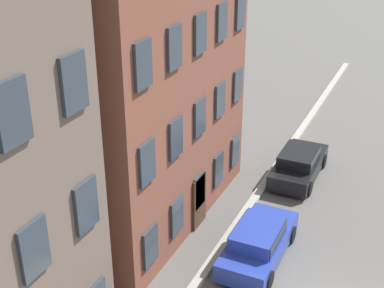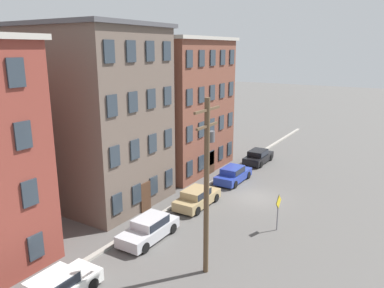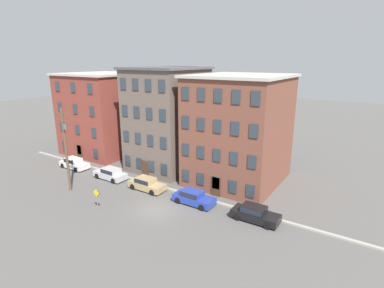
{
  "view_description": "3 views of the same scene",
  "coord_description": "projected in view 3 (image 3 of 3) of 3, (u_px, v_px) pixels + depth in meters",
  "views": [
    {
      "loc": [
        -13.04,
        -1.43,
        12.33
      ],
      "look_at": [
        -1.39,
        3.97,
        6.16
      ],
      "focal_mm": 50.0,
      "sensor_mm": 36.0,
      "label": 1
    },
    {
      "loc": [
        -26.91,
        -10.57,
        11.78
      ],
      "look_at": [
        -1.28,
        5.19,
        4.08
      ],
      "focal_mm": 35.0,
      "sensor_mm": 36.0,
      "label": 2
    },
    {
      "loc": [
        17.73,
        -20.7,
        14.38
      ],
      "look_at": [
        1.35,
        4.53,
        5.93
      ],
      "focal_mm": 28.0,
      "sensor_mm": 36.0,
      "label": 3
    }
  ],
  "objects": [
    {
      "name": "utility_pole",
      "position": [
        66.0,
        146.0,
        32.87
      ],
      "size": [
        2.4,
        0.44,
        9.48
      ],
      "color": "brown",
      "rests_on": "ground_plane"
    },
    {
      "name": "car_blue",
      "position": [
        193.0,
        197.0,
        30.92
      ],
      "size": [
        4.4,
        1.92,
        1.43
      ],
      "color": "#233899",
      "rests_on": "ground_plane"
    },
    {
      "name": "apartment_corner",
      "position": [
        105.0,
        113.0,
        47.7
      ],
      "size": [
        11.38,
        11.33,
        12.5
      ],
      "color": "brown",
      "rests_on": "ground_plane"
    },
    {
      "name": "ground_plane",
      "position": [
        156.0,
        209.0,
        29.9
      ],
      "size": [
        200.0,
        200.0,
        0.0
      ],
      "primitive_type": "plane",
      "color": "#565451"
    },
    {
      "name": "apartment_far",
      "position": [
        239.0,
        129.0,
        35.63
      ],
      "size": [
        10.41,
        11.6,
        12.82
      ],
      "color": "brown",
      "rests_on": "ground_plane"
    },
    {
      "name": "car_white",
      "position": [
        74.0,
        163.0,
        41.16
      ],
      "size": [
        4.4,
        1.92,
        1.43
      ],
      "color": "silver",
      "rests_on": "ground_plane"
    },
    {
      "name": "car_tan",
      "position": [
        147.0,
        184.0,
        34.28
      ],
      "size": [
        4.4,
        1.92,
        1.43
      ],
      "color": "tan",
      "rests_on": "ground_plane"
    },
    {
      "name": "caution_sign",
      "position": [
        97.0,
        196.0,
        29.01
      ],
      "size": [
        1.0,
        0.08,
        2.53
      ],
      "color": "slate",
      "rests_on": "ground_plane"
    },
    {
      "name": "car_black",
      "position": [
        255.0,
        213.0,
        27.64
      ],
      "size": [
        4.4,
        1.92,
        1.43
      ],
      "color": "black",
      "rests_on": "ground_plane"
    },
    {
      "name": "kerb_strip",
      "position": [
        182.0,
        193.0,
        33.52
      ],
      "size": [
        56.0,
        0.36,
        0.16
      ],
      "primitive_type": "cube",
      "color": "#9E998E",
      "rests_on": "ground_plane"
    },
    {
      "name": "apartment_midblock",
      "position": [
        168.0,
        119.0,
        40.26
      ],
      "size": [
        8.57,
        10.11,
        13.55
      ],
      "color": "#66564C",
      "rests_on": "ground_plane"
    },
    {
      "name": "car_silver",
      "position": [
        110.0,
        173.0,
        37.38
      ],
      "size": [
        4.4,
        1.92,
        1.43
      ],
      "color": "#B7B7BC",
      "rests_on": "ground_plane"
    }
  ]
}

